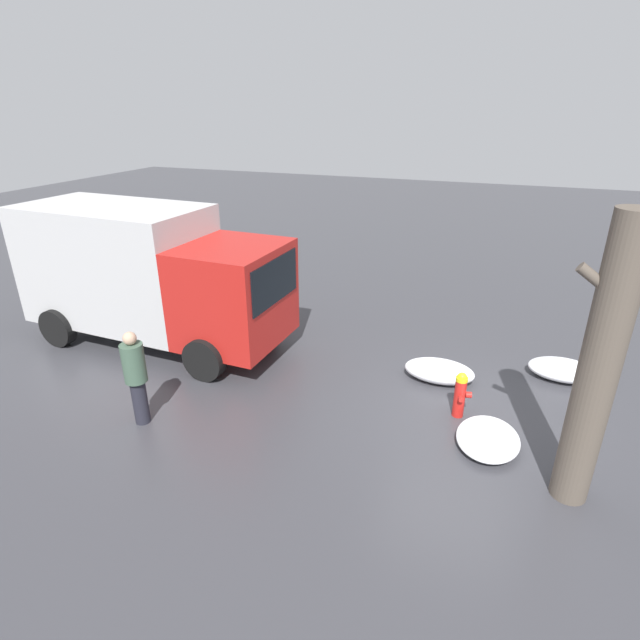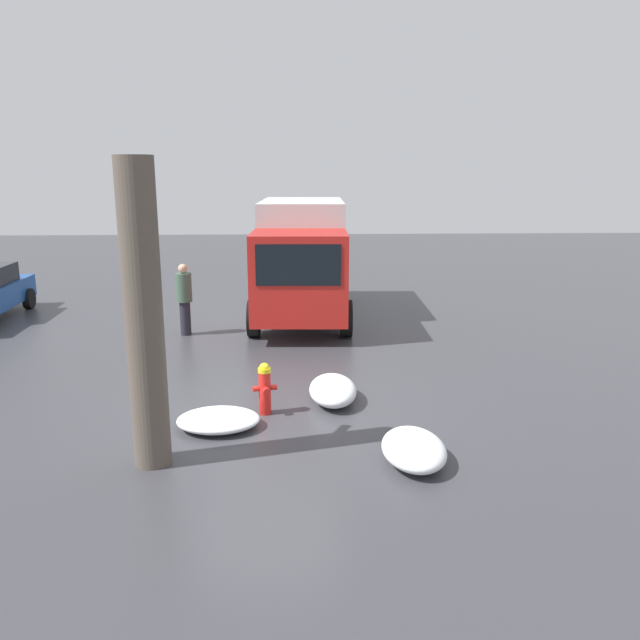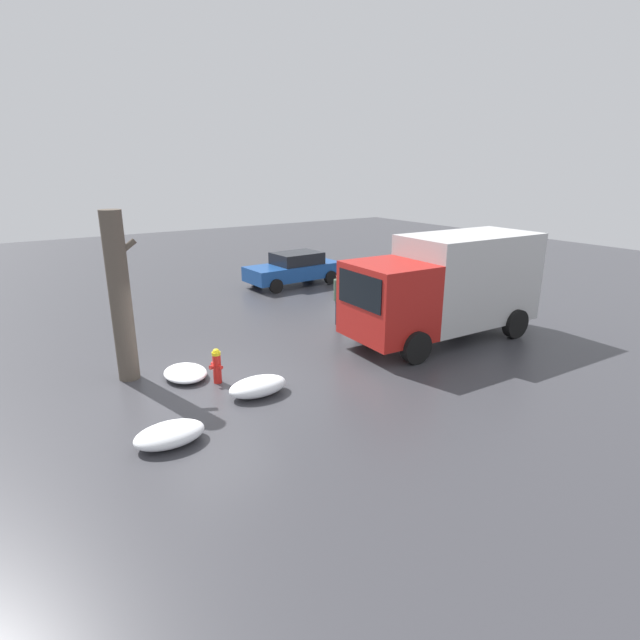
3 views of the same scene
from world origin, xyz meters
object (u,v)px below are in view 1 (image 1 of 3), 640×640
(tree_trunk, at_px, (599,368))
(delivery_truck, at_px, (148,273))
(fire_hydrant, at_px, (460,394))
(pedestrian, at_px, (136,374))

(tree_trunk, bearing_deg, delivery_truck, -13.88)
(fire_hydrant, xyz_separation_m, delivery_truck, (7.14, -0.71, 1.23))
(tree_trunk, relative_size, delivery_truck, 0.66)
(fire_hydrant, distance_m, pedestrian, 5.71)
(tree_trunk, bearing_deg, fire_hydrant, -40.50)
(fire_hydrant, height_order, tree_trunk, tree_trunk)
(tree_trunk, bearing_deg, pedestrian, 5.81)
(tree_trunk, height_order, delivery_truck, tree_trunk)
(tree_trunk, distance_m, pedestrian, 7.10)
(pedestrian, bearing_deg, fire_hydrant, 109.21)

